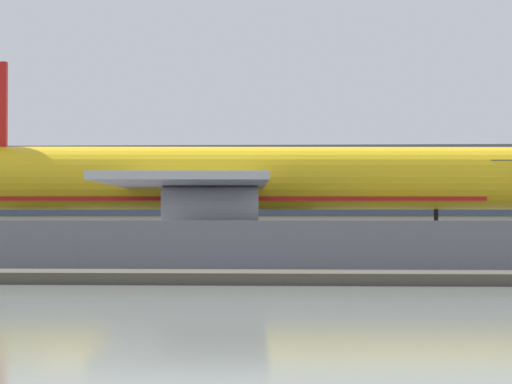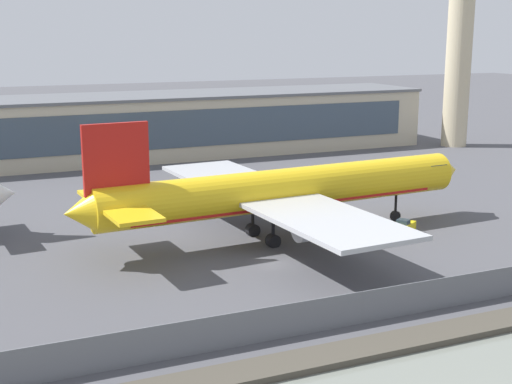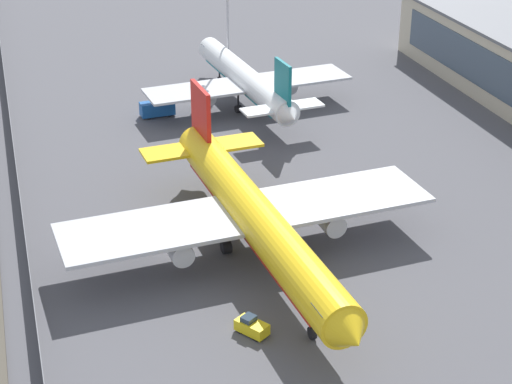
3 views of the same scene
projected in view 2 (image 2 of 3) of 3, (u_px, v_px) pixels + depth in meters
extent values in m
plane|color=#4C4C51|center=(274.00, 263.00, 69.64)|extent=(500.00, 500.00, 0.00)
cube|color=#474238|center=(395.00, 343.00, 51.26)|extent=(320.00, 3.00, 0.50)
cube|color=slate|center=(362.00, 307.00, 55.05)|extent=(280.00, 0.08, 2.64)
cylinder|color=slate|center=(362.00, 307.00, 55.05)|extent=(0.10, 0.10, 2.64)
cylinder|color=yellow|center=(287.00, 189.00, 77.27)|extent=(42.97, 7.32, 4.47)
cone|color=yellow|center=(447.00, 171.00, 87.44)|extent=(3.18, 4.43, 4.25)
cone|color=yellow|center=(79.00, 213.00, 67.10)|extent=(3.17, 4.21, 4.02)
cube|color=#232D3D|center=(428.00, 168.00, 85.99)|extent=(2.71, 3.96, 1.34)
cube|color=red|center=(287.00, 200.00, 77.54)|extent=(36.51, 6.00, 0.80)
cube|color=#B7BABF|center=(229.00, 179.00, 85.31)|extent=(10.76, 21.11, 0.45)
cube|color=#B7BABF|center=(321.00, 218.00, 67.54)|extent=(10.76, 21.11, 0.45)
cylinder|color=#B7BABF|center=(245.00, 192.00, 84.79)|extent=(6.14, 2.85, 2.46)
cylinder|color=#B7BABF|center=(323.00, 227.00, 69.86)|extent=(6.14, 2.85, 2.46)
cube|color=red|center=(116.00, 163.00, 67.82)|extent=(6.44, 0.96, 7.60)
cube|color=yellow|center=(107.00, 197.00, 71.99)|extent=(4.77, 7.80, 0.36)
cube|color=yellow|center=(130.00, 213.00, 65.47)|extent=(4.77, 7.80, 0.36)
cylinder|color=black|center=(396.00, 205.00, 84.78)|extent=(0.31, 0.31, 2.62)
cylinder|color=black|center=(395.00, 216.00, 85.07)|extent=(1.28, 0.57, 1.25)
cylinder|color=black|center=(253.00, 219.00, 78.73)|extent=(0.36, 0.36, 2.62)
cylinder|color=black|center=(253.00, 230.00, 79.02)|extent=(1.50, 1.10, 1.44)
cylinder|color=black|center=(273.00, 229.00, 74.67)|extent=(0.36, 0.36, 2.62)
cylinder|color=black|center=(273.00, 241.00, 74.96)|extent=(1.50, 1.10, 1.44)
cone|color=white|center=(4.00, 194.00, 78.74)|extent=(2.75, 3.61, 3.41)
cube|color=yellow|center=(404.00, 228.00, 79.47)|extent=(3.55, 3.12, 1.11)
cube|color=#283847|center=(403.00, 222.00, 78.97)|extent=(1.65, 1.69, 0.50)
cylinder|color=black|center=(407.00, 234.00, 78.39)|extent=(0.70, 0.57, 0.70)
cylinder|color=black|center=(395.00, 232.00, 79.10)|extent=(0.70, 0.57, 0.70)
cylinder|color=black|center=(413.00, 230.00, 80.03)|extent=(0.70, 0.57, 0.70)
cylinder|color=black|center=(402.00, 228.00, 80.73)|extent=(0.70, 0.57, 0.70)
cylinder|color=#C6B793|center=(458.00, 65.00, 138.05)|extent=(4.92, 4.92, 31.74)
cube|color=#BCB299|center=(111.00, 129.00, 125.74)|extent=(118.35, 17.59, 10.66)
cube|color=#3D4C5B|center=(123.00, 132.00, 117.70)|extent=(108.88, 0.16, 6.39)
cube|color=#5B5E63|center=(110.00, 97.00, 124.52)|extent=(118.95, 18.19, 0.50)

